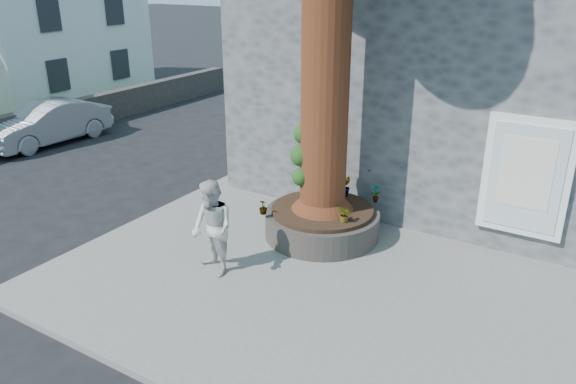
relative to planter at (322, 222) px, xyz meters
The scene contains 14 objects.
ground 2.19m from the planter, 111.80° to the right, with size 120.00×120.00×0.00m, color black.
pavement 1.27m from the planter, 55.01° to the right, with size 9.00×8.00×0.12m, color slate.
yellow_line 4.00m from the planter, 165.44° to the right, with size 0.10×30.00×0.01m, color yellow.
stone_shop 6.12m from the planter, 71.86° to the left, with size 10.30×8.30×6.30m.
planter is the anchor object (origin of this frame).
cottage_far 18.62m from the planter, 160.88° to the left, with size 7.30×7.40×8.75m.
man 1.66m from the planter, 72.88° to the left, with size 0.73×0.48×2.00m, color #161D3D.
woman 2.55m from the planter, 111.82° to the right, with size 0.84×0.65×1.72m, color beige.
shopping_bag 1.56m from the planter, 61.53° to the left, with size 0.20×0.12×0.28m, color white.
car_silver 10.71m from the planter, behind, with size 1.39×3.97×1.31m, color gray.
plant_a 1.25m from the planter, 47.83° to the left, with size 0.21×0.14×0.39m, color gray.
plant_b 1.00m from the planter, 83.66° to the left, with size 0.23×0.22×0.41m, color gray.
plant_c 1.28m from the planter, 135.00° to the right, with size 0.16×0.16×0.29m, color gray.
plant_d 0.89m from the planter, 28.00° to the right, with size 0.28×0.25×0.31m, color gray.
Camera 1 is at (5.62, -7.11, 5.19)m, focal length 35.00 mm.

